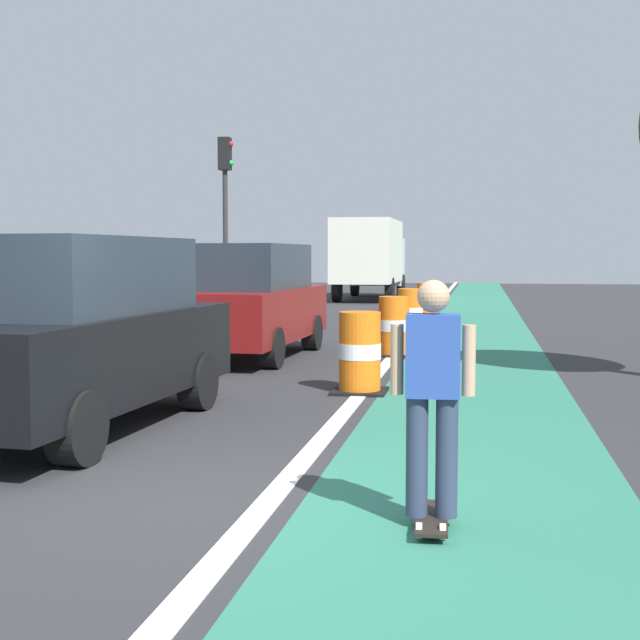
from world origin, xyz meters
TOP-DOWN VIEW (x-y plane):
  - ground_plane at (0.00, 0.00)m, footprint 100.00×100.00m
  - bike_lane_strip at (2.40, 12.00)m, footprint 2.50×80.00m
  - lane_divider_stripe at (0.90, 12.00)m, footprint 0.20×80.00m
  - skateboarder_on_lane at (2.14, -0.42)m, footprint 0.57×0.81m
  - parked_suv_nearest at (-1.76, 2.23)m, footprint 2.12×4.70m
  - parked_suv_second at (-1.63, 8.85)m, footprint 2.06×4.67m
  - traffic_barrel_front at (0.87, 5.23)m, footprint 0.73×0.73m
  - traffic_barrel_mid at (0.91, 9.55)m, footprint 0.73×0.73m
  - traffic_barrel_back at (0.91, 13.23)m, footprint 0.73×0.73m
  - traffic_barrel_far at (1.05, 17.22)m, footprint 0.73×0.73m
  - delivery_truck_down_block at (-2.02, 29.41)m, footprint 2.38×7.61m
  - traffic_light_corner at (-4.59, 17.32)m, footprint 0.41×0.32m
  - pedestrian_crossing at (-3.82, 14.59)m, footprint 0.34×0.20m

SIDE VIEW (x-z plane):
  - ground_plane at x=0.00m, z-range 0.00..0.00m
  - bike_lane_strip at x=2.40m, z-range 0.00..0.01m
  - lane_divider_stripe at x=0.90m, z-range 0.00..0.01m
  - traffic_barrel_front at x=0.87m, z-range -0.01..1.08m
  - traffic_barrel_mid at x=0.91m, z-range -0.01..1.08m
  - traffic_barrel_back at x=0.91m, z-range -0.01..1.08m
  - traffic_barrel_far at x=1.05m, z-range -0.01..1.08m
  - pedestrian_crossing at x=-3.82m, z-range 0.06..1.67m
  - skateboarder_on_lane at x=2.14m, z-range 0.07..1.76m
  - parked_suv_nearest at x=-1.76m, z-range 0.02..2.06m
  - parked_suv_second at x=-1.63m, z-range 0.02..2.06m
  - delivery_truck_down_block at x=-2.02m, z-range 0.23..3.46m
  - traffic_light_corner at x=-4.59m, z-range 0.95..6.05m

